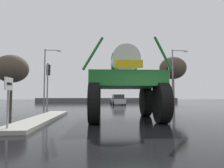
% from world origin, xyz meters
% --- Properties ---
extents(ground_plane, '(120.00, 120.00, 0.00)m').
position_xyz_m(ground_plane, '(0.00, 18.00, 0.00)').
color(ground_plane, black).
extents(median_island, '(1.24, 8.51, 0.15)m').
position_xyz_m(median_island, '(-4.83, 3.96, 0.07)').
color(median_island, '#9E9B93').
rests_on(median_island, ground).
extents(lane_arrow_sign, '(0.07, 0.60, 1.74)m').
position_xyz_m(lane_arrow_sign, '(-5.03, 0.22, 1.35)').
color(lane_arrow_sign, '#99999E').
rests_on(lane_arrow_sign, median_island).
extents(oversize_sprayer, '(4.19, 5.47, 4.02)m').
position_xyz_m(oversize_sprayer, '(-0.53, 3.95, 1.93)').
color(oversize_sprayer, black).
rests_on(oversize_sprayer, ground).
extents(sedan_ahead, '(2.05, 4.19, 1.52)m').
position_xyz_m(sedan_ahead, '(0.98, 22.93, 0.71)').
color(sedan_ahead, '#B7B7BF').
rests_on(sedan_ahead, ground).
extents(traffic_signal_near_left, '(0.24, 0.54, 3.84)m').
position_xyz_m(traffic_signal_near_left, '(-5.90, 9.05, 2.80)').
color(traffic_signal_near_left, gray).
rests_on(traffic_signal_near_left, ground).
extents(traffic_signal_near_right, '(0.24, 0.54, 3.69)m').
position_xyz_m(traffic_signal_near_right, '(3.77, 9.05, 2.69)').
color(traffic_signal_near_right, gray).
rests_on(traffic_signal_near_right, ground).
extents(traffic_signal_far_left, '(0.24, 0.55, 4.06)m').
position_xyz_m(traffic_signal_far_left, '(5.79, 26.73, 2.96)').
color(traffic_signal_far_left, gray).
rests_on(traffic_signal_far_left, ground).
extents(streetlight_far_left, '(2.22, 0.24, 7.65)m').
position_xyz_m(streetlight_far_left, '(-9.00, 20.34, 4.31)').
color(streetlight_far_left, gray).
rests_on(streetlight_far_left, ground).
extents(streetlight_far_right, '(2.27, 0.24, 7.79)m').
position_xyz_m(streetlight_far_right, '(8.54, 20.03, 4.39)').
color(streetlight_far_right, gray).
rests_on(streetlight_far_right, ground).
extents(bare_tree_left, '(3.63, 3.63, 5.86)m').
position_xyz_m(bare_tree_left, '(-11.62, 15.93, 4.30)').
color(bare_tree_left, '#473828').
rests_on(bare_tree_left, ground).
extents(bare_tree_right, '(4.20, 4.20, 7.56)m').
position_xyz_m(bare_tree_right, '(9.93, 24.11, 5.74)').
color(bare_tree_right, '#473828').
rests_on(bare_tree_right, ground).
extents(bare_tree_far_center, '(2.54, 2.54, 6.52)m').
position_xyz_m(bare_tree_far_center, '(-2.72, 34.78, 5.31)').
color(bare_tree_far_center, '#473828').
rests_on(bare_tree_far_center, ground).
extents(roadside_barrier, '(29.48, 0.24, 0.90)m').
position_xyz_m(roadside_barrier, '(0.00, 34.44, 0.45)').
color(roadside_barrier, '#59595B').
rests_on(roadside_barrier, ground).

